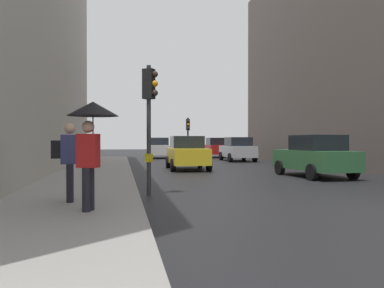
# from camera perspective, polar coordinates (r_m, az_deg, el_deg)

# --- Properties ---
(ground_plane) EXTENTS (120.00, 120.00, 0.00)m
(ground_plane) POSITION_cam_1_polar(r_m,az_deg,el_deg) (10.14, 25.48, -8.27)
(ground_plane) COLOR black
(sidewalk_kerb) EXTENTS (3.26, 40.00, 0.16)m
(sidewalk_kerb) POSITION_cam_1_polar(r_m,az_deg,el_deg) (14.28, -14.75, -5.36)
(sidewalk_kerb) COLOR gray
(sidewalk_kerb) RESTS_ON ground
(traffic_light_far_median) EXTENTS (0.25, 0.43, 3.23)m
(traffic_light_far_median) POSITION_cam_1_polar(r_m,az_deg,el_deg) (29.84, -0.58, 1.86)
(traffic_light_far_median) COLOR #2D2D2D
(traffic_light_far_median) RESTS_ON ground
(traffic_light_near_right) EXTENTS (0.44, 0.37, 3.64)m
(traffic_light_near_right) POSITION_cam_1_polar(r_m,az_deg,el_deg) (11.31, -6.08, 5.45)
(traffic_light_near_right) COLOR #2D2D2D
(traffic_light_near_right) RESTS_ON ground
(car_yellow_taxi) EXTENTS (2.11, 4.25, 1.76)m
(car_yellow_taxi) POSITION_cam_1_polar(r_m,az_deg,el_deg) (21.10, -0.69, -1.27)
(car_yellow_taxi) COLOR yellow
(car_yellow_taxi) RESTS_ON ground
(car_white_compact) EXTENTS (2.18, 4.28, 1.76)m
(car_white_compact) POSITION_cam_1_polar(r_m,az_deg,el_deg) (34.72, -4.75, -0.56)
(car_white_compact) COLOR silver
(car_white_compact) RESTS_ON ground
(car_silver_hatchback) EXTENTS (2.05, 4.22, 1.76)m
(car_silver_hatchback) POSITION_cam_1_polar(r_m,az_deg,el_deg) (29.71, 6.51, -0.74)
(car_silver_hatchback) COLOR #BCBCC1
(car_silver_hatchback) RESTS_ON ground
(car_green_estate) EXTENTS (2.26, 4.32, 1.76)m
(car_green_estate) POSITION_cam_1_polar(r_m,az_deg,el_deg) (17.55, 17.10, -1.66)
(car_green_estate) COLOR #2D6038
(car_green_estate) RESTS_ON ground
(car_red_sedan) EXTENTS (2.09, 4.24, 1.76)m
(car_red_sedan) POSITION_cam_1_polar(r_m,az_deg,el_deg) (36.14, 3.47, -0.51)
(car_red_sedan) COLOR red
(car_red_sedan) RESTS_ON ground
(pedestrian_with_umbrella) EXTENTS (1.00, 1.00, 2.14)m
(pedestrian_with_umbrella) POSITION_cam_1_polar(r_m,az_deg,el_deg) (8.05, -14.13, 2.62)
(pedestrian_with_umbrella) COLOR black
(pedestrian_with_umbrella) RESTS_ON sidewalk_kerb
(pedestrian_with_grey_backpack) EXTENTS (0.63, 0.37, 1.77)m
(pedestrian_with_grey_backpack) POSITION_cam_1_polar(r_m,az_deg,el_deg) (9.41, -17.29, -1.81)
(pedestrian_with_grey_backpack) COLOR black
(pedestrian_with_grey_backpack) RESTS_ON sidewalk_kerb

